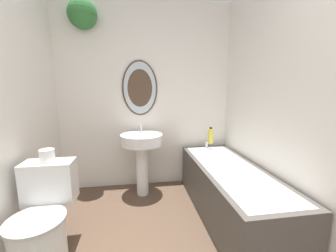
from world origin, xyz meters
TOP-DOWN VIEW (x-y plane):
  - wall_back at (-0.07, 2.52)m, footprint 2.32×0.32m
  - wall_right at (1.13, 1.25)m, footprint 0.06×2.62m
  - toilet at (-0.85, 1.29)m, footprint 0.39×0.57m
  - pedestal_sink at (-0.09, 2.21)m, footprint 0.50×0.50m
  - bathtub at (0.78, 1.63)m, footprint 0.60×1.64m
  - shampoo_bottle at (0.82, 2.32)m, footprint 0.07×0.07m
  - toilet_paper_roll at (-0.85, 1.48)m, footprint 0.11×0.11m

SIDE VIEW (x-z plane):
  - bathtub at x=0.78m, z-range -0.03..0.57m
  - toilet at x=-0.85m, z-range -0.04..0.68m
  - pedestal_sink at x=-0.09m, z-range 0.15..1.02m
  - shampoo_bottle at x=0.82m, z-range 0.58..0.80m
  - toilet_paper_roll at x=-0.85m, z-range 0.72..0.82m
  - wall_right at x=1.13m, z-range 0.00..2.40m
  - wall_back at x=-0.07m, z-range 0.09..2.49m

